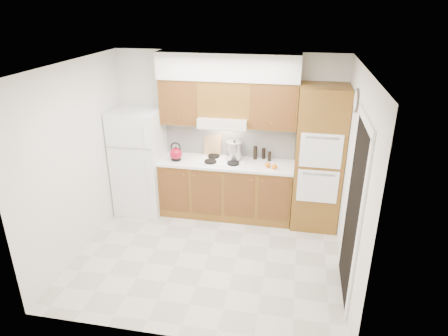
% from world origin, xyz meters
% --- Properties ---
extents(floor, '(3.60, 3.60, 0.00)m').
position_xyz_m(floor, '(0.00, 0.00, 0.00)').
color(floor, beige).
rests_on(floor, ground).
extents(ceiling, '(3.60, 3.60, 0.00)m').
position_xyz_m(ceiling, '(0.00, 0.00, 2.60)').
color(ceiling, white).
rests_on(ceiling, wall_back).
extents(wall_back, '(3.60, 0.02, 2.60)m').
position_xyz_m(wall_back, '(0.00, 1.50, 1.30)').
color(wall_back, silver).
rests_on(wall_back, floor).
extents(wall_left, '(0.02, 3.00, 2.60)m').
position_xyz_m(wall_left, '(-1.80, 0.00, 1.30)').
color(wall_left, silver).
rests_on(wall_left, floor).
extents(wall_right, '(0.02, 3.00, 2.60)m').
position_xyz_m(wall_right, '(1.80, 0.00, 1.30)').
color(wall_right, silver).
rests_on(wall_right, floor).
extents(fridge, '(0.75, 0.72, 1.72)m').
position_xyz_m(fridge, '(-1.41, 1.14, 0.86)').
color(fridge, white).
rests_on(fridge, floor).
extents(base_cabinets, '(2.11, 0.60, 0.90)m').
position_xyz_m(base_cabinets, '(0.02, 1.20, 0.45)').
color(base_cabinets, brown).
rests_on(base_cabinets, floor).
extents(countertop, '(2.13, 0.62, 0.04)m').
position_xyz_m(countertop, '(0.03, 1.19, 0.92)').
color(countertop, white).
rests_on(countertop, base_cabinets).
extents(backsplash, '(2.11, 0.03, 0.56)m').
position_xyz_m(backsplash, '(0.02, 1.49, 1.22)').
color(backsplash, white).
rests_on(backsplash, countertop).
extents(oven_cabinet, '(0.70, 0.65, 2.20)m').
position_xyz_m(oven_cabinet, '(1.44, 1.18, 1.10)').
color(oven_cabinet, brown).
rests_on(oven_cabinet, floor).
extents(upper_cab_left, '(0.63, 0.33, 0.70)m').
position_xyz_m(upper_cab_left, '(-0.71, 1.33, 1.85)').
color(upper_cab_left, brown).
rests_on(upper_cab_left, wall_back).
extents(upper_cab_right, '(0.73, 0.33, 0.70)m').
position_xyz_m(upper_cab_right, '(0.72, 1.33, 1.85)').
color(upper_cab_right, brown).
rests_on(upper_cab_right, wall_back).
extents(range_hood, '(0.75, 0.45, 0.15)m').
position_xyz_m(range_hood, '(-0.02, 1.27, 1.57)').
color(range_hood, silver).
rests_on(range_hood, wall_back).
extents(upper_cab_over_hood, '(0.75, 0.33, 0.55)m').
position_xyz_m(upper_cab_over_hood, '(-0.02, 1.33, 1.92)').
color(upper_cab_over_hood, brown).
rests_on(upper_cab_over_hood, range_hood).
extents(soffit, '(2.13, 0.36, 0.40)m').
position_xyz_m(soffit, '(0.03, 1.32, 2.40)').
color(soffit, silver).
rests_on(soffit, wall_back).
extents(cooktop, '(0.74, 0.50, 0.01)m').
position_xyz_m(cooktop, '(-0.02, 1.21, 0.95)').
color(cooktop, white).
rests_on(cooktop, countertop).
extents(doorway, '(0.02, 0.90, 2.10)m').
position_xyz_m(doorway, '(1.79, -0.35, 1.05)').
color(doorway, black).
rests_on(doorway, floor).
extents(wall_clock, '(0.02, 0.30, 0.30)m').
position_xyz_m(wall_clock, '(1.79, 0.55, 2.15)').
color(wall_clock, '#3F3833').
rests_on(wall_clock, wall_right).
extents(kettle, '(0.22, 0.22, 0.20)m').
position_xyz_m(kettle, '(-0.77, 1.10, 1.05)').
color(kettle, maroon).
rests_on(kettle, countertop).
extents(cutting_board, '(0.29, 0.12, 0.38)m').
position_xyz_m(cutting_board, '(-0.25, 1.45, 1.14)').
color(cutting_board, tan).
rests_on(cutting_board, countertop).
extents(stock_pot, '(0.30, 0.30, 0.26)m').
position_xyz_m(stock_pot, '(0.14, 1.30, 1.10)').
color(stock_pot, '#B8B7BC').
rests_on(stock_pot, cooktop).
extents(condiment_a, '(0.08, 0.08, 0.22)m').
position_xyz_m(condiment_a, '(0.46, 1.39, 1.05)').
color(condiment_a, black).
rests_on(condiment_a, countertop).
extents(condiment_b, '(0.06, 0.06, 0.18)m').
position_xyz_m(condiment_b, '(0.59, 1.44, 1.03)').
color(condiment_b, black).
rests_on(condiment_b, countertop).
extents(condiment_c, '(0.06, 0.06, 0.15)m').
position_xyz_m(condiment_c, '(0.69, 1.36, 1.02)').
color(condiment_c, black).
rests_on(condiment_c, countertop).
extents(orange_near, '(0.11, 0.11, 0.08)m').
position_xyz_m(orange_near, '(0.80, 1.04, 0.98)').
color(orange_near, '#FF9B0D').
rests_on(orange_near, countertop).
extents(orange_far, '(0.11, 0.11, 0.09)m').
position_xyz_m(orange_far, '(0.69, 1.08, 0.98)').
color(orange_far, orange).
rests_on(orange_far, countertop).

